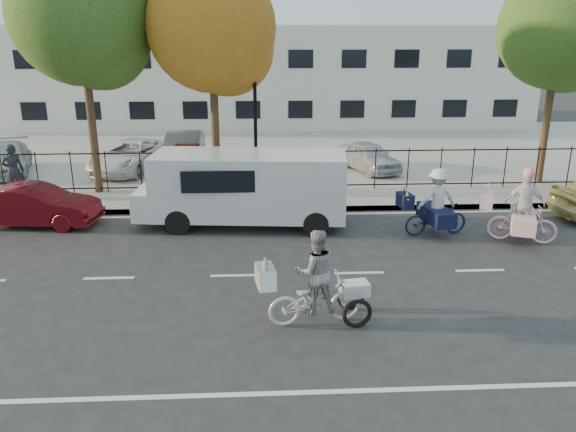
{
  "coord_description": "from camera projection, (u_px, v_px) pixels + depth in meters",
  "views": [
    {
      "loc": [
        0.64,
        -12.43,
        5.54
      ],
      "look_at": [
        1.33,
        1.2,
        1.1
      ],
      "focal_mm": 35.0,
      "sensor_mm": 36.0,
      "label": 1
    }
  ],
  "objects": [
    {
      "name": "iron_fence",
      "position": [
        242.0,
        170.0,
        20.05
      ],
      "size": [
        58.0,
        0.06,
        1.5
      ],
      "primitive_type": null,
      "color": "black",
      "rests_on": "sidewalk"
    },
    {
      "name": "sidewalk",
      "position": [
        242.0,
        201.0,
        19.26
      ],
      "size": [
        60.0,
        2.2,
        0.15
      ],
      "primitive_type": "cube",
      "color": "#A8A399",
      "rests_on": "ground"
    },
    {
      "name": "tree_east",
      "position": [
        562.0,
        34.0,
        19.98
      ],
      "size": [
        4.3,
        4.3,
        7.89
      ],
      "color": "#442D1D",
      "rests_on": "ground"
    },
    {
      "name": "lot_car_a",
      "position": [
        7.0,
        159.0,
        22.63
      ],
      "size": [
        2.77,
        4.39,
        1.19
      ],
      "primitive_type": "imported",
      "rotation": [
        0.0,
        0.0,
        0.29
      ],
      "color": "#ACB0B4",
      "rests_on": "parking_lot"
    },
    {
      "name": "street_sign",
      "position": [
        188.0,
        159.0,
        19.42
      ],
      "size": [
        0.85,
        0.06,
        1.8
      ],
      "color": "black",
      "rests_on": "sidewalk"
    },
    {
      "name": "curb",
      "position": [
        241.0,
        210.0,
        18.26
      ],
      "size": [
        60.0,
        0.1,
        0.15
      ],
      "primitive_type": "cube",
      "color": "#A8A399",
      "rests_on": "ground"
    },
    {
      "name": "white_van",
      "position": [
        246.0,
        186.0,
        16.73
      ],
      "size": [
        6.35,
        2.6,
        2.2
      ],
      "rotation": [
        0.0,
        0.0,
        -0.09
      ],
      "color": "silver",
      "rests_on": "ground"
    },
    {
      "name": "tree_west",
      "position": [
        86.0,
        22.0,
        18.4
      ],
      "size": [
        4.6,
        4.6,
        8.44
      ],
      "color": "#442D1D",
      "rests_on": "ground"
    },
    {
      "name": "red_sedan",
      "position": [
        35.0,
        206.0,
        16.86
      ],
      "size": [
        3.92,
        1.78,
        1.25
      ],
      "primitive_type": "imported",
      "rotation": [
        0.0,
        0.0,
        1.45
      ],
      "color": "#4F090F",
      "rests_on": "ground"
    },
    {
      "name": "lamppost",
      "position": [
        255.0,
        109.0,
        19.01
      ],
      "size": [
        0.36,
        0.36,
        4.33
      ],
      "color": "black",
      "rests_on": "sidewalk"
    },
    {
      "name": "parking_lot",
      "position": [
        247.0,
        150.0,
        27.71
      ],
      "size": [
        60.0,
        15.6,
        0.15
      ],
      "primitive_type": "cube",
      "color": "#A8A399",
      "rests_on": "ground"
    },
    {
      "name": "zebra_trike",
      "position": [
        315.0,
        288.0,
        11.08
      ],
      "size": [
        2.32,
        1.09,
        1.98
      ],
      "rotation": [
        0.0,
        0.0,
        1.73
      ],
      "color": "silver",
      "rests_on": "ground"
    },
    {
      "name": "building",
      "position": [
        249.0,
        75.0,
        36.3
      ],
      "size": [
        34.0,
        10.0,
        6.0
      ],
      "primitive_type": "cube",
      "color": "silver",
      "rests_on": "ground"
    },
    {
      "name": "lot_car_b",
      "position": [
        131.0,
        156.0,
        22.99
      ],
      "size": [
        3.18,
        4.88,
        1.25
      ],
      "primitive_type": "imported",
      "rotation": [
        0.0,
        0.0,
        -0.27
      ],
      "color": "white",
      "rests_on": "parking_lot"
    },
    {
      "name": "road_markings",
      "position": [
        235.0,
        276.0,
        13.49
      ],
      "size": [
        60.0,
        9.52,
        0.01
      ],
      "primitive_type": null,
      "color": "silver",
      "rests_on": "ground"
    },
    {
      "name": "lot_car_c",
      "position": [
        184.0,
        149.0,
        23.88
      ],
      "size": [
        1.56,
        4.3,
        1.41
      ],
      "primitive_type": "imported",
      "rotation": [
        0.0,
        0.0,
        0.02
      ],
      "color": "#44464B",
      "rests_on": "parking_lot"
    },
    {
      "name": "ground",
      "position": [
        235.0,
        276.0,
        13.49
      ],
      "size": [
        120.0,
        120.0,
        0.0
      ],
      "primitive_type": "plane",
      "color": "#333334"
    },
    {
      "name": "bull_bike",
      "position": [
        436.0,
        209.0,
        16.03
      ],
      "size": [
        2.15,
        1.49,
        1.95
      ],
      "rotation": [
        0.0,
        0.0,
        1.72
      ],
      "color": "#101936",
      "rests_on": "ground"
    },
    {
      "name": "pedestrian",
      "position": [
        13.0,
        171.0,
        19.11
      ],
      "size": [
        0.8,
        0.66,
        1.87
      ],
      "primitive_type": "imported",
      "rotation": [
        0.0,
        0.0,
        3.5
      ],
      "color": "black",
      "rests_on": "sidewalk"
    },
    {
      "name": "tree_mid",
      "position": [
        216.0,
        34.0,
        18.72
      ],
      "size": [
        4.32,
        4.32,
        7.92
      ],
      "color": "#442D1D",
      "rests_on": "ground"
    },
    {
      "name": "unicorn_bike",
      "position": [
        522.0,
        215.0,
        15.45
      ],
      "size": [
        2.14,
        1.56,
        2.12
      ],
      "rotation": [
        0.0,
        0.0,
        1.19
      ],
      "color": "#E9B1C6",
      "rests_on": "ground"
    },
    {
      "name": "lot_car_d",
      "position": [
        369.0,
        156.0,
        23.06
      ],
      "size": [
        2.53,
        3.73,
        1.18
      ],
      "primitive_type": "imported",
      "rotation": [
        0.0,
        0.0,
        0.36
      ],
      "color": "#B7B8C0",
      "rests_on": "parking_lot"
    }
  ]
}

